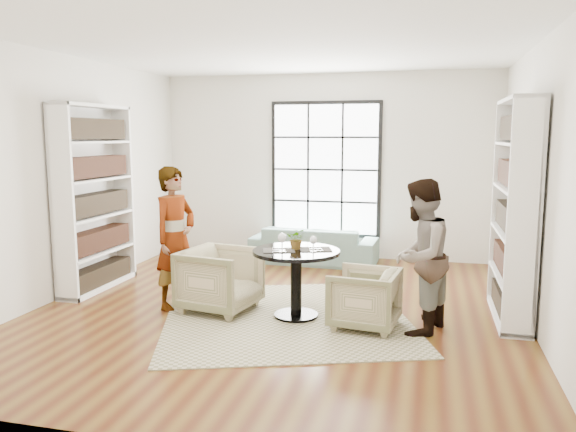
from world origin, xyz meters
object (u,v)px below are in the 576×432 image
(person_right, at_px, (420,257))
(wine_glass_right, at_px, (313,240))
(sofa, at_px, (314,245))
(wine_glass_left, at_px, (282,238))
(flower_centerpiece, at_px, (297,239))
(armchair_right, at_px, (364,298))
(pedestal_table, at_px, (296,269))
(person_left, at_px, (175,238))
(armchair_left, at_px, (220,280))

(person_right, bearing_deg, wine_glass_right, -75.30)
(sofa, xyz_separation_m, wine_glass_left, (0.22, -2.85, 0.63))
(wine_glass_left, relative_size, wine_glass_right, 1.18)
(sofa, height_order, wine_glass_right, wine_glass_right)
(flower_centerpiece, bearing_deg, wine_glass_right, -25.48)
(armchair_right, bearing_deg, flower_centerpiece, -95.76)
(armchair_right, distance_m, flower_centerpiece, 0.98)
(pedestal_table, xyz_separation_m, wine_glass_right, (0.20, -0.06, 0.34))
(person_left, xyz_separation_m, wine_glass_right, (1.66, -0.09, 0.06))
(armchair_left, height_order, wine_glass_left, wine_glass_left)
(pedestal_table, distance_m, flower_centerpiece, 0.33)
(person_left, height_order, person_right, person_left)
(person_left, height_order, wine_glass_left, person_left)
(wine_glass_right, xyz_separation_m, flower_centerpiece, (-0.21, 0.10, -0.01))
(armchair_right, relative_size, person_left, 0.42)
(sofa, bearing_deg, armchair_right, 114.02)
(pedestal_table, relative_size, flower_centerpiece, 4.09)
(sofa, relative_size, person_left, 1.19)
(pedestal_table, height_order, person_right, person_right)
(pedestal_table, bearing_deg, sofa, 97.28)
(wine_glass_left, height_order, wine_glass_right, wine_glass_left)
(sofa, distance_m, armchair_right, 3.06)
(wine_glass_right, bearing_deg, person_left, 176.96)
(wine_glass_left, xyz_separation_m, wine_glass_right, (0.33, 0.08, -0.02))
(pedestal_table, relative_size, wine_glass_left, 4.63)
(armchair_right, distance_m, wine_glass_right, 0.81)
(person_right, relative_size, wine_glass_left, 7.64)
(sofa, relative_size, person_right, 1.25)
(sofa, xyz_separation_m, person_right, (1.67, -2.85, 0.50))
(armchair_left, height_order, armchair_right, armchair_left)
(wine_glass_right, bearing_deg, armchair_left, 175.46)
(pedestal_table, relative_size, sofa, 0.49)
(sofa, distance_m, wine_glass_right, 2.89)
(sofa, distance_m, wine_glass_left, 2.92)
(armchair_right, height_order, flower_centerpiece, flower_centerpiece)
(sofa, relative_size, flower_centerpiece, 8.41)
(armchair_left, distance_m, wine_glass_left, 0.97)
(armchair_left, xyz_separation_m, flower_centerpiece, (0.90, 0.01, 0.52))
(person_left, height_order, wine_glass_right, person_left)
(armchair_left, height_order, flower_centerpiece, flower_centerpiece)
(pedestal_table, bearing_deg, wine_glass_right, -16.37)
(wine_glass_right, bearing_deg, flower_centerpiece, 154.52)
(person_left, bearing_deg, wine_glass_left, -79.15)
(person_right, bearing_deg, person_left, -74.61)
(person_right, xyz_separation_m, wine_glass_left, (-1.44, 0.00, 0.12))
(wine_glass_right, distance_m, flower_centerpiece, 0.23)
(person_left, relative_size, wine_glass_right, 9.42)
(wine_glass_left, xyz_separation_m, flower_centerpiece, (0.12, 0.18, -0.03))
(armchair_left, bearing_deg, sofa, -1.50)
(pedestal_table, distance_m, person_left, 1.48)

